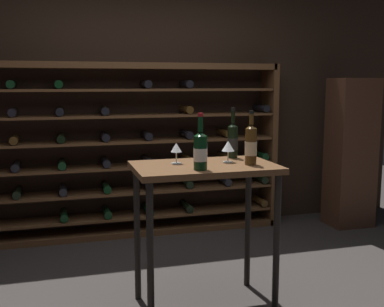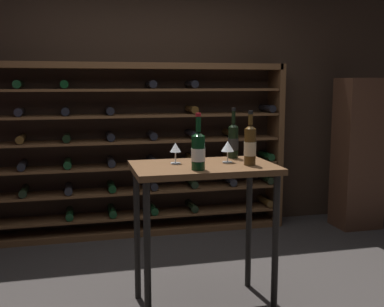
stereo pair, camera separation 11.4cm
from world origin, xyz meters
TOP-DOWN VIEW (x-y plane):
  - ground_plane at (0.00, 0.00)m, footprint 9.84×9.84m
  - back_wall at (0.00, 1.92)m, footprint 5.82×0.10m
  - wine_rack at (-0.23, 1.71)m, footprint 3.14×0.32m
  - tasting_table at (0.05, -0.01)m, footprint 0.93×0.58m
  - display_cabinet at (2.11, 1.38)m, footprint 0.44×0.36m
  - wine_bottle_green_slim at (0.33, 0.21)m, footprint 0.08×0.08m
  - wine_bottle_black_capsule at (-0.03, -0.18)m, footprint 0.09×0.09m
  - wine_bottle_amber_reserve at (0.34, -0.09)m, footprint 0.08×0.08m
  - wine_glass_stemmed_right at (-0.12, 0.07)m, footprint 0.07×0.07m
  - wine_glass_stemmed_left at (0.23, 0.03)m, footprint 0.09×0.09m

SIDE VIEW (x-z plane):
  - ground_plane at x=0.00m, z-range 0.00..0.00m
  - display_cabinet at x=2.11m, z-range 0.00..1.57m
  - wine_rack at x=-0.23m, z-range -0.02..1.69m
  - tasting_table at x=0.05m, z-range 0.35..1.34m
  - wine_glass_stemmed_right at x=-0.12m, z-range 1.02..1.16m
  - wine_glass_stemmed_left at x=0.23m, z-range 1.02..1.17m
  - wine_bottle_black_capsule at x=-0.03m, z-range 0.93..1.28m
  - wine_bottle_green_slim at x=0.33m, z-range 0.94..1.29m
  - wine_bottle_amber_reserve at x=0.34m, z-range 0.94..1.30m
  - back_wall at x=0.00m, z-range 0.00..2.81m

